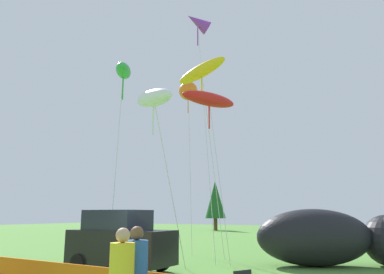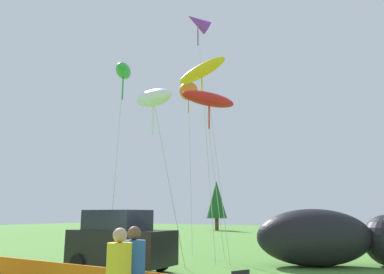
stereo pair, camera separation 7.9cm
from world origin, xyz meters
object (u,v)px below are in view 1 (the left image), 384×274
object	(u,v)px
inflatable_cat	(332,240)
kite_orange_flower	(188,91)
kite_purple_delta	(198,23)
kite_red_lizard	(209,100)
kite_green_fish	(123,72)
parked_car	(120,241)
kite_white_ghost	(154,98)
kite_yellow_hero	(202,71)

from	to	relation	value
inflatable_cat	kite_orange_flower	xyz separation A→B (m)	(-7.38, 1.60, 7.85)
kite_purple_delta	kite_red_lizard	distance (m)	5.40
kite_green_fish	kite_red_lizard	distance (m)	3.91
kite_green_fish	kite_orange_flower	size ratio (longest dim) A/B	0.91
parked_car	kite_white_ghost	world-z (taller)	kite_white_ghost
kite_yellow_hero	kite_orange_flower	distance (m)	4.11
kite_purple_delta	parked_car	bearing A→B (deg)	-101.21
kite_yellow_hero	kite_orange_flower	xyz separation A→B (m)	(-2.45, 3.27, 0.40)
kite_white_ghost	kite_green_fish	size ratio (longest dim) A/B	0.76
kite_yellow_hero	kite_orange_flower	size ratio (longest dim) A/B	0.97
kite_red_lizard	kite_green_fish	bearing A→B (deg)	-149.96
kite_green_fish	kite_orange_flower	bearing A→B (deg)	88.67
inflatable_cat	kite_purple_delta	size ratio (longest dim) A/B	0.50
kite_purple_delta	kite_orange_flower	world-z (taller)	kite_purple_delta
kite_yellow_hero	kite_red_lizard	size ratio (longest dim) A/B	1.27
kite_yellow_hero	kite_red_lizard	world-z (taller)	kite_yellow_hero
parked_car	inflatable_cat	world-z (taller)	inflatable_cat
parked_car	inflatable_cat	bearing A→B (deg)	38.51
kite_white_ghost	kite_yellow_hero	size ratio (longest dim) A/B	0.71
inflatable_cat	kite_green_fish	distance (m)	11.10
parked_car	kite_red_lizard	world-z (taller)	kite_red_lizard
kite_green_fish	kite_purple_delta	bearing A→B (deg)	64.60
inflatable_cat	kite_red_lizard	xyz separation A→B (m)	(-4.29, -2.26, 5.83)
kite_purple_delta	kite_yellow_hero	bearing A→B (deg)	-56.88
parked_car	kite_red_lizard	size ratio (longest dim) A/B	0.54
kite_purple_delta	kite_orange_flower	distance (m)	3.84
kite_yellow_hero	kite_green_fish	xyz separation A→B (m)	(-2.58, -2.45, -0.40)
parked_car	kite_yellow_hero	bearing A→B (deg)	64.12
parked_car	kite_purple_delta	distance (m)	11.64
inflatable_cat	kite_yellow_hero	distance (m)	9.09
kite_purple_delta	kite_orange_flower	bearing A→B (deg)	128.93
inflatable_cat	parked_car	bearing A→B (deg)	-169.57
inflatable_cat	kite_white_ghost	distance (m)	9.02
kite_purple_delta	kite_white_ghost	bearing A→B (deg)	-79.56
parked_car	kite_green_fish	size ratio (longest dim) A/B	0.46
inflatable_cat	kite_green_fish	xyz separation A→B (m)	(-7.51, -4.12, 7.05)
kite_orange_flower	kite_red_lizard	bearing A→B (deg)	-51.40
kite_white_ghost	kite_green_fish	bearing A→B (deg)	147.70
inflatable_cat	kite_purple_delta	distance (m)	12.14
parked_car	kite_white_ghost	distance (m)	5.35
kite_yellow_hero	kite_purple_delta	bearing A→B (deg)	123.12
kite_yellow_hero	kite_green_fish	distance (m)	3.58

